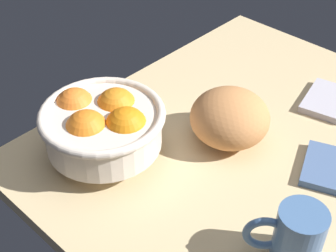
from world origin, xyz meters
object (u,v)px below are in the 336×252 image
object	(u,v)px
napkin_folded	(328,100)
mug	(296,236)
fruit_bowl	(103,125)
bread_loaf	(230,118)
napkin_spare	(330,168)

from	to	relation	value
napkin_folded	mug	xyz separation A→B (cm)	(-38.58, -15.43, 4.13)
fruit_bowl	mug	xyz separation A→B (cm)	(4.13, -37.59, -2.01)
fruit_bowl	bread_loaf	bearing A→B (deg)	-36.28
napkin_folded	napkin_spare	xyz separation A→B (cm)	(-18.20, -10.55, -0.02)
mug	fruit_bowl	bearing A→B (deg)	96.26
bread_loaf	napkin_folded	bearing A→B (deg)	-19.11
bread_loaf	napkin_folded	distance (cm)	25.47
fruit_bowl	napkin_folded	world-z (taller)	fruit_bowl
bread_loaf	napkin_spare	xyz separation A→B (cm)	(5.49, -18.76, -4.48)
bread_loaf	napkin_spare	size ratio (longest dim) A/B	1.31
fruit_bowl	bread_loaf	distance (cm)	23.64
bread_loaf	mug	size ratio (longest dim) A/B	1.45
mug	napkin_spare	bearing A→B (deg)	13.46
fruit_bowl	napkin_spare	world-z (taller)	fruit_bowl
bread_loaf	napkin_folded	xyz separation A→B (cm)	(23.69, -8.21, -4.46)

